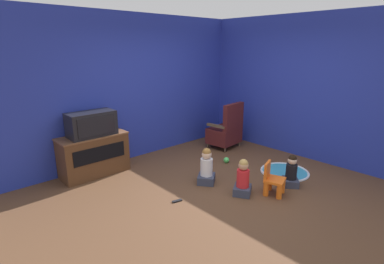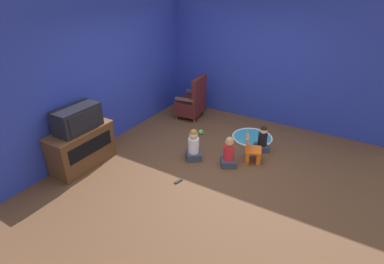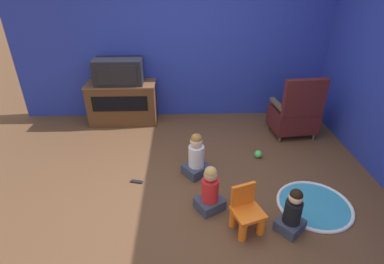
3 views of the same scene
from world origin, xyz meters
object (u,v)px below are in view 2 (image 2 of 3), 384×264
remote_control (178,181)px  black_armchair (192,102)px  tv_cabinet (82,147)px  yellow_kid_chair (252,151)px  child_watching_right (229,153)px  toy_ball (201,132)px  child_watching_left (194,146)px  television (77,119)px  child_watching_center (262,140)px

remote_control → black_armchair: bearing=-140.4°
tv_cabinet → yellow_kid_chair: size_ratio=2.32×
remote_control → child_watching_right: bearing=164.7°
black_armchair → yellow_kid_chair: bearing=53.7°
black_armchair → toy_ball: black_armchair is taller
toy_ball → yellow_kid_chair: bearing=-108.4°
child_watching_right → tv_cabinet: bearing=89.7°
tv_cabinet → child_watching_left: bearing=-52.9°
remote_control → child_watching_left: bearing=-154.4°
black_armchair → child_watching_left: (-1.59, -0.97, -0.12)m
tv_cabinet → remote_control: size_ratio=7.29×
television → child_watching_left: television is taller
child_watching_right → remote_control: size_ratio=3.58×
child_watching_right → toy_ball: bearing=21.2°
yellow_kid_chair → remote_control: (-1.22, 0.79, -0.19)m
television → yellow_kid_chair: bearing=-56.4°
television → child_watching_left: 2.04m
television → toy_ball: 2.54m
child_watching_center → toy_ball: size_ratio=4.77×
child_watching_left → child_watching_right: size_ratio=1.06×
toy_ball → tv_cabinet: bearing=149.8°
yellow_kid_chair → tv_cabinet: bearing=104.0°
television → toy_ball: (2.08, -1.18, -0.85)m
child_watching_center → yellow_kid_chair: bearing=135.4°
toy_ball → remote_control: (-1.65, -0.51, -0.04)m
tv_cabinet → black_armchair: bearing=-11.9°
toy_ball → child_watching_left: bearing=-158.7°
toy_ball → remote_control: bearing=-162.9°
tv_cabinet → child_watching_right: (1.30, -2.20, -0.12)m
television → child_watching_center: television is taller
black_armchair → child_watching_center: size_ratio=1.93×
television → black_armchair: size_ratio=0.77×
child_watching_left → toy_ball: 0.98m
yellow_kid_chair → toy_ball: bearing=52.2°
black_armchair → toy_ball: (-0.69, -0.62, -0.32)m
television → child_watching_left: size_ratio=1.29×
child_watching_right → remote_control: bearing=120.1°
child_watching_left → black_armchair: bearing=-6.0°
tv_cabinet → remote_control: 1.80m
child_watching_left → child_watching_right: child_watching_left is taller
child_watching_right → toy_ball: child_watching_right is taller
child_watching_left → remote_control: size_ratio=3.80×
child_watching_left → child_watching_center: bearing=-84.5°
television → child_watching_right: 2.62m
child_watching_left → child_watching_center: 1.35m
child_watching_center → child_watching_right: 0.87m
black_armchair → child_watching_center: bearing=65.2°
black_armchair → child_watching_center: (-0.67, -1.96, -0.15)m
black_armchair → remote_control: 2.62m
toy_ball → remote_control: toy_ball is taller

